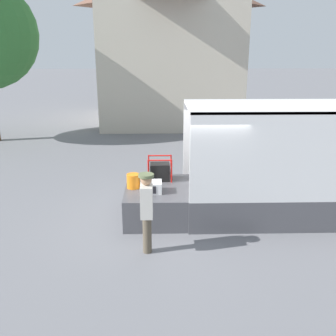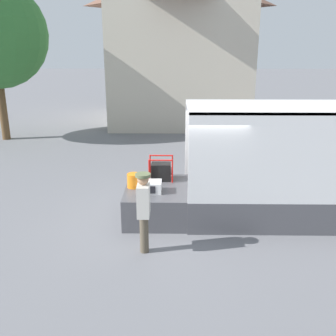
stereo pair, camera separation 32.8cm
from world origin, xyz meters
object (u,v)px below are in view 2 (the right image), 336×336
at_px(microwave, 151,187).
at_px(portable_generator, 162,171).
at_px(worker_person, 144,205).
at_px(orange_bucket, 134,181).

height_order(microwave, portable_generator, portable_generator).
bearing_deg(worker_person, portable_generator, 82.88).
height_order(orange_bucket, worker_person, worker_person).
height_order(microwave, orange_bucket, orange_bucket).
bearing_deg(microwave, worker_person, -92.82).
xyz_separation_m(orange_bucket, worker_person, (0.38, -1.76, 0.11)).
bearing_deg(portable_generator, microwave, -103.96).
relative_size(microwave, worker_person, 0.28).
height_order(portable_generator, orange_bucket, portable_generator).
relative_size(microwave, orange_bucket, 1.38).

